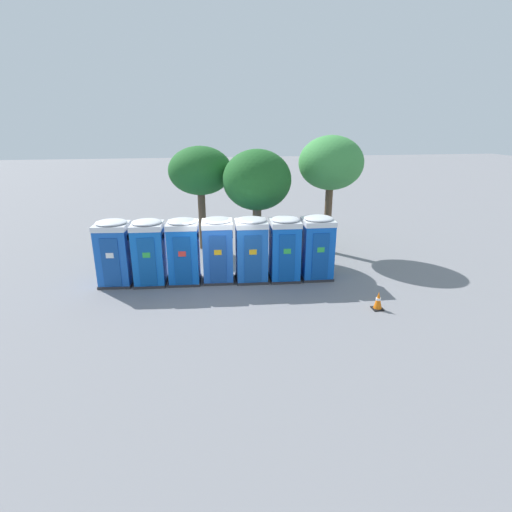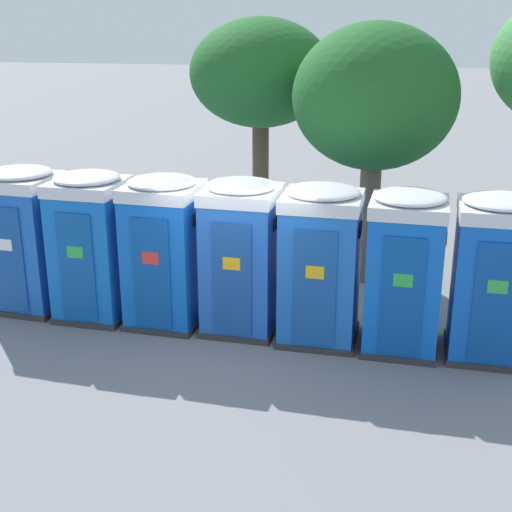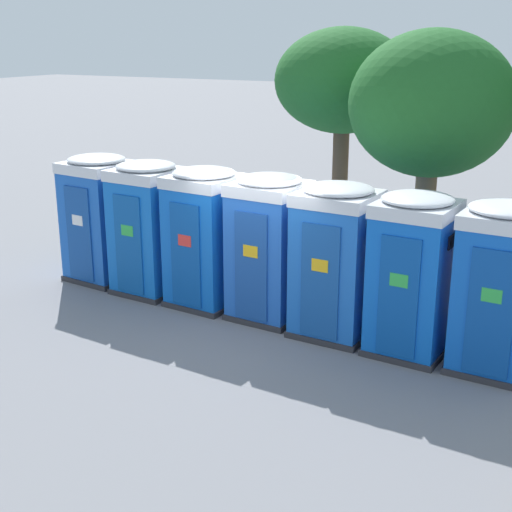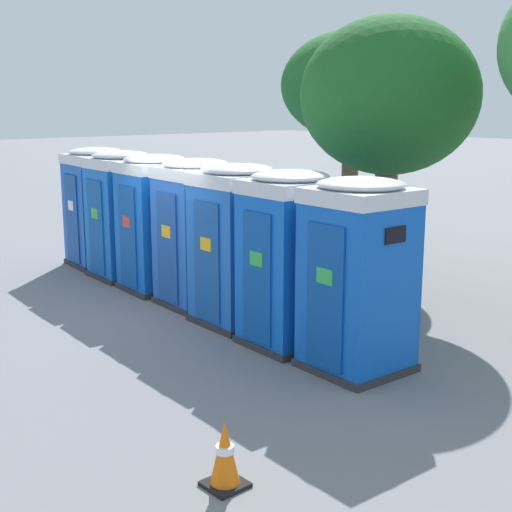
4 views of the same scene
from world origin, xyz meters
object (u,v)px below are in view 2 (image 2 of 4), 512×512
Objects in this scene: portapotty_0 at (25,238)px; portapotty_3 at (241,256)px; street_tree_2 at (261,75)px; portapotty_1 at (92,245)px; street_tree_0 at (375,99)px; portapotty_2 at (165,251)px; portapotty_4 at (320,264)px; portapotty_5 at (405,271)px; portapotty_6 at (494,277)px.

portapotty_0 is 1.00× the size of portapotty_3.
portapotty_1 is at bearing -116.80° from street_tree_2.
portapotty_1 is at bearing -151.30° from street_tree_0.
street_tree_0 is (4.59, 2.52, 2.25)m from portapotty_1.
portapotty_2 is 1.31m from portapotty_3.
portapotty_2 is at bearing -101.33° from street_tree_2.
portapotty_0 is 6.73m from street_tree_0.
portapotty_3 is 0.52× the size of street_tree_0.
street_tree_0 is at bearing 28.70° from portapotty_1.
street_tree_2 reaches higher than portapotty_0.
portapotty_1 and portapotty_4 have the same top height.
portapotty_1 is 0.51× the size of street_tree_2.
street_tree_0 is at bearing 101.90° from portapotty_5.
portapotty_0 is at bearing 174.76° from portapotty_2.
street_tree_0 reaches higher than portapotty_5.
portapotty_3 is at bearing -1.55° from portapotty_2.
portapotty_6 is at bearing -4.31° from portapotty_0.
street_tree_0 is 0.99× the size of street_tree_2.
portapotty_1 is 6.53m from portapotty_6.
portapotty_6 is 4.17m from street_tree_0.
street_tree_0 reaches higher than portapotty_6.
street_tree_2 reaches higher than portapotty_4.
portapotty_3 is at bearing 173.76° from portapotty_5.
portapotty_0 is 7.83m from portapotty_6.
portapotty_5 is at bearing -4.31° from portapotty_1.
portapotty_6 is 0.51× the size of street_tree_2.
portapotty_6 is 6.89m from street_tree_2.
portapotty_4 is (1.30, -0.17, -0.00)m from portapotty_3.
portapotty_2 is at bearing -5.24° from portapotty_0.
portapotty_2 is 2.61m from portapotty_4.
street_tree_0 reaches higher than portapotty_1.
portapotty_3 is 1.00× the size of portapotty_6.
portapotty_3 is at bearing -84.51° from street_tree_2.
portapotty_1 is 1.31m from portapotty_2.
portapotty_1 and portapotty_3 have the same top height.
portapotty_5 is (2.60, -0.28, 0.00)m from portapotty_3.
portapotty_1 is at bearing 175.97° from portapotty_4.
street_tree_0 reaches higher than portapotty_3.
portapotty_1 and portapotty_2 have the same top height.
street_tree_0 is at bearing 76.16° from portapotty_4.
portapotty_0 is at bearing 175.15° from portapotty_4.
portapotty_4 is (2.60, -0.20, -0.00)m from portapotty_2.
portapotty_0 is at bearing -129.93° from street_tree_2.
portapotty_1 is 3.92m from portapotty_4.
portapotty_4 is 5.51m from street_tree_2.
portapotty_0 is at bearing 172.72° from portapotty_1.
street_tree_2 reaches higher than portapotty_2.
portapotty_2 is (1.30, -0.07, -0.00)m from portapotty_1.
street_tree_2 reaches higher than street_tree_0.
portapotty_3 is at bearing 172.64° from portapotty_4.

